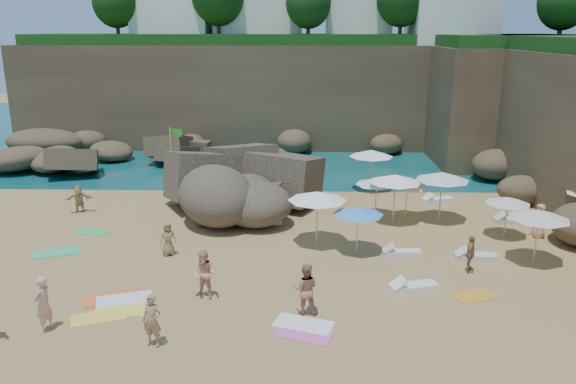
{
  "coord_description": "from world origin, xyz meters",
  "views": [
    {
      "loc": [
        2.67,
        -21.66,
        9.2
      ],
      "look_at": [
        2.0,
        3.0,
        2.0
      ],
      "focal_mm": 35.0,
      "sensor_mm": 36.0,
      "label": 1
    }
  ],
  "objects_px": {
    "flag_pole": "(173,151)",
    "person_stand_3": "(470,254)",
    "parasol_2": "(442,176)",
    "person_stand_1": "(306,289)",
    "parasol_0": "(377,181)",
    "person_stand_2": "(244,169)",
    "lounger_0": "(263,221)",
    "person_stand_4": "(539,221)",
    "parasol_1": "(371,153)",
    "person_stand_5": "(79,199)",
    "person_stand_6": "(43,304)",
    "rock_outcrop": "(247,209)"
  },
  "relations": [
    {
      "from": "flag_pole",
      "to": "person_stand_3",
      "type": "height_order",
      "value": "flag_pole"
    },
    {
      "from": "parasol_2",
      "to": "person_stand_1",
      "type": "distance_m",
      "value": 11.8
    },
    {
      "from": "parasol_0",
      "to": "person_stand_1",
      "type": "height_order",
      "value": "parasol_0"
    },
    {
      "from": "flag_pole",
      "to": "person_stand_3",
      "type": "xyz_separation_m",
      "value": [
        14.0,
        -10.81,
        -1.69
      ]
    },
    {
      "from": "parasol_0",
      "to": "person_stand_2",
      "type": "height_order",
      "value": "parasol_0"
    },
    {
      "from": "lounger_0",
      "to": "person_stand_1",
      "type": "relative_size",
      "value": 1.01
    },
    {
      "from": "person_stand_4",
      "to": "parasol_0",
      "type": "bearing_deg",
      "value": -156.25
    },
    {
      "from": "parasol_1",
      "to": "person_stand_3",
      "type": "height_order",
      "value": "parasol_1"
    },
    {
      "from": "person_stand_3",
      "to": "person_stand_5",
      "type": "bearing_deg",
      "value": 90.04
    },
    {
      "from": "person_stand_3",
      "to": "parasol_2",
      "type": "bearing_deg",
      "value": 18.88
    },
    {
      "from": "person_stand_1",
      "to": "person_stand_4",
      "type": "height_order",
      "value": "person_stand_1"
    },
    {
      "from": "parasol_1",
      "to": "person_stand_5",
      "type": "relative_size",
      "value": 1.75
    },
    {
      "from": "flag_pole",
      "to": "lounger_0",
      "type": "xyz_separation_m",
      "value": [
        5.5,
        -5.44,
        -2.31
      ]
    },
    {
      "from": "person_stand_5",
      "to": "parasol_1",
      "type": "bearing_deg",
      "value": -0.03
    },
    {
      "from": "parasol_0",
      "to": "person_stand_6",
      "type": "xyz_separation_m",
      "value": [
        -11.81,
        -11.51,
        -0.94
      ]
    },
    {
      "from": "person_stand_6",
      "to": "person_stand_4",
      "type": "bearing_deg",
      "value": 128.21
    },
    {
      "from": "person_stand_3",
      "to": "person_stand_5",
      "type": "height_order",
      "value": "person_stand_3"
    },
    {
      "from": "lounger_0",
      "to": "person_stand_3",
      "type": "xyz_separation_m",
      "value": [
        8.51,
        -5.38,
        0.62
      ]
    },
    {
      "from": "parasol_2",
      "to": "person_stand_5",
      "type": "xyz_separation_m",
      "value": [
        -18.38,
        0.84,
        -1.56
      ]
    },
    {
      "from": "person_stand_6",
      "to": "parasol_1",
      "type": "bearing_deg",
      "value": 156.98
    },
    {
      "from": "lounger_0",
      "to": "parasol_0",
      "type": "bearing_deg",
      "value": -1.18
    },
    {
      "from": "person_stand_3",
      "to": "person_stand_6",
      "type": "bearing_deg",
      "value": 129.32
    },
    {
      "from": "parasol_0",
      "to": "person_stand_1",
      "type": "bearing_deg",
      "value": -109.39
    },
    {
      "from": "parasol_0",
      "to": "parasol_1",
      "type": "bearing_deg",
      "value": 86.76
    },
    {
      "from": "flag_pole",
      "to": "person_stand_2",
      "type": "distance_m",
      "value": 4.5
    },
    {
      "from": "lounger_0",
      "to": "person_stand_1",
      "type": "height_order",
      "value": "person_stand_1"
    },
    {
      "from": "flag_pole",
      "to": "parasol_2",
      "type": "xyz_separation_m",
      "value": [
        14.23,
        -4.71,
        -0.16
      ]
    },
    {
      "from": "flag_pole",
      "to": "person_stand_6",
      "type": "distance_m",
      "value": 15.77
    },
    {
      "from": "rock_outcrop",
      "to": "parasol_2",
      "type": "relative_size",
      "value": 3.17
    },
    {
      "from": "rock_outcrop",
      "to": "lounger_0",
      "type": "height_order",
      "value": "rock_outcrop"
    },
    {
      "from": "flag_pole",
      "to": "lounger_0",
      "type": "relative_size",
      "value": 2.13
    },
    {
      "from": "rock_outcrop",
      "to": "parasol_1",
      "type": "xyz_separation_m",
      "value": [
        6.9,
        3.87,
        2.23
      ]
    },
    {
      "from": "lounger_0",
      "to": "rock_outcrop",
      "type": "bearing_deg",
      "value": 99.49
    },
    {
      "from": "parasol_1",
      "to": "person_stand_4",
      "type": "xyz_separation_m",
      "value": [
        6.8,
        -7.66,
        -1.43
      ]
    },
    {
      "from": "parasol_0",
      "to": "person_stand_3",
      "type": "relative_size",
      "value": 1.42
    },
    {
      "from": "parasol_2",
      "to": "person_stand_5",
      "type": "bearing_deg",
      "value": 177.38
    },
    {
      "from": "person_stand_1",
      "to": "person_stand_2",
      "type": "height_order",
      "value": "person_stand_2"
    },
    {
      "from": "parasol_1",
      "to": "person_stand_2",
      "type": "relative_size",
      "value": 1.33
    },
    {
      "from": "person_stand_6",
      "to": "flag_pole",
      "type": "bearing_deg",
      "value": -169.13
    },
    {
      "from": "flag_pole",
      "to": "parasol_0",
      "type": "distance_m",
      "value": 11.9
    },
    {
      "from": "flag_pole",
      "to": "person_stand_6",
      "type": "bearing_deg",
      "value": -92.46
    },
    {
      "from": "person_stand_2",
      "to": "person_stand_6",
      "type": "relative_size",
      "value": 1.05
    },
    {
      "from": "flag_pole",
      "to": "parasol_2",
      "type": "distance_m",
      "value": 14.99
    },
    {
      "from": "flag_pole",
      "to": "parasol_1",
      "type": "height_order",
      "value": "flag_pole"
    },
    {
      "from": "parasol_1",
      "to": "person_stand_5",
      "type": "distance_m",
      "value": 16.3
    },
    {
      "from": "flag_pole",
      "to": "parasol_0",
      "type": "bearing_deg",
      "value": -20.55
    },
    {
      "from": "flag_pole",
      "to": "parasol_2",
      "type": "height_order",
      "value": "flag_pole"
    },
    {
      "from": "rock_outcrop",
      "to": "lounger_0",
      "type": "distance_m",
      "value": 2.5
    },
    {
      "from": "person_stand_3",
      "to": "person_stand_4",
      "type": "xyz_separation_m",
      "value": [
        4.21,
        3.89,
        0.04
      ]
    },
    {
      "from": "flag_pole",
      "to": "person_stand_2",
      "type": "height_order",
      "value": "flag_pole"
    }
  ]
}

